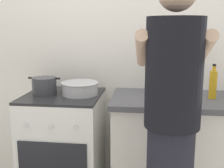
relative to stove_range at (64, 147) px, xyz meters
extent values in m
cube|color=silver|center=(0.55, 0.35, 0.80)|extent=(3.20, 0.10, 2.50)
cube|color=silver|center=(0.90, 0.00, -0.02)|extent=(0.96, 0.56, 0.86)
cube|color=#4C4C51|center=(0.90, 0.00, 0.43)|extent=(1.00, 0.60, 0.04)
cube|color=white|center=(0.00, 0.00, -0.01)|extent=(0.60, 0.60, 0.88)
cube|color=#232326|center=(0.00, 0.00, 0.44)|extent=(0.60, 0.60, 0.02)
cylinder|color=silver|center=(-0.18, -0.31, 0.29)|extent=(0.04, 0.01, 0.04)
cylinder|color=silver|center=(0.00, -0.31, 0.29)|extent=(0.04, 0.01, 0.04)
cylinder|color=silver|center=(0.18, -0.31, 0.29)|extent=(0.04, 0.01, 0.04)
cylinder|color=#38383D|center=(-0.14, -0.02, 0.52)|extent=(0.19, 0.19, 0.14)
cube|color=black|center=(-0.25, -0.02, 0.58)|extent=(0.04, 0.02, 0.01)
cube|color=black|center=(-0.03, -0.02, 0.58)|extent=(0.04, 0.02, 0.01)
cylinder|color=#B7B7BC|center=(0.14, 0.01, 0.50)|extent=(0.28, 0.28, 0.10)
torus|color=#B7B7BC|center=(0.14, 0.01, 0.55)|extent=(0.30, 0.30, 0.01)
cylinder|color=silver|center=(0.70, 0.16, 0.52)|extent=(0.10, 0.10, 0.14)
cylinder|color=white|center=(0.68, 0.15, 0.59)|extent=(0.02, 0.02, 0.23)
sphere|color=white|center=(0.68, 0.15, 0.72)|extent=(0.03, 0.03, 0.03)
cylinder|color=black|center=(0.70, 0.18, 0.60)|extent=(0.07, 0.01, 0.28)
sphere|color=black|center=(0.70, 0.18, 0.75)|extent=(0.03, 0.03, 0.03)
cylinder|color=black|center=(0.71, 0.15, 0.61)|extent=(0.07, 0.05, 0.29)
sphere|color=black|center=(0.71, 0.15, 0.76)|extent=(0.03, 0.03, 0.03)
cylinder|color=silver|center=(0.68, 0.16, 0.60)|extent=(0.02, 0.05, 0.27)
sphere|color=silver|center=(0.68, 0.16, 0.75)|extent=(0.03, 0.03, 0.03)
cylinder|color=silver|center=(0.88, 0.04, 0.48)|extent=(0.04, 0.04, 0.07)
cylinder|color=red|center=(0.88, 0.04, 0.53)|extent=(0.04, 0.04, 0.02)
cylinder|color=gold|center=(1.15, 0.01, 0.55)|extent=(0.06, 0.06, 0.21)
cylinder|color=gold|center=(1.15, 0.01, 0.68)|extent=(0.03, 0.03, 0.04)
cylinder|color=black|center=(1.15, 0.01, 0.70)|extent=(0.03, 0.03, 0.02)
cylinder|color=black|center=(0.80, -0.64, 0.74)|extent=(0.30, 0.30, 0.58)
cylinder|color=#D3AA8C|center=(0.63, -0.50, 0.85)|extent=(0.07, 0.41, 0.24)
cylinder|color=#D3AA8C|center=(0.97, -0.50, 0.85)|extent=(0.07, 0.41, 0.24)
camera|label=1|loc=(0.66, -2.13, 0.98)|focal=45.65mm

